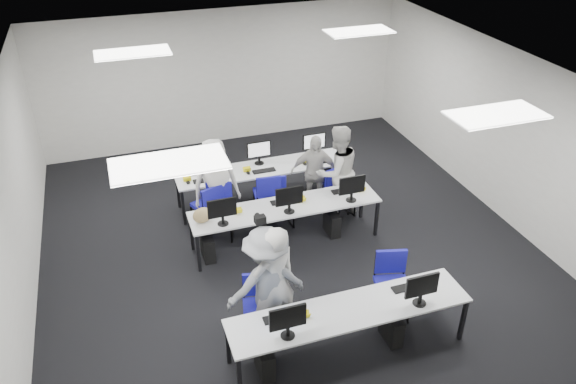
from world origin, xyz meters
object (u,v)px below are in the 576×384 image
object	(u,v)px
student_1	(337,172)
desk_mid	(286,209)
chair_2	(220,220)
student_0	(274,283)
student_2	(216,184)
photographer	(267,283)
chair_3	(279,211)
chair_4	(339,202)
chair_0	(260,318)
chair_5	(209,214)
chair_6	(267,203)
desk_front	(350,312)
student_3	(314,173)
chair_7	(337,195)
chair_1	(391,295)

from	to	relation	value
student_1	desk_mid	bearing A→B (deg)	16.10
chair_2	student_0	size ratio (longest dim) A/B	0.54
student_2	photographer	world-z (taller)	photographer
student_2	desk_mid	bearing A→B (deg)	-47.46
chair_3	chair_4	distance (m)	1.13
chair_0	desk_mid	bearing A→B (deg)	74.98
student_0	photographer	distance (m)	0.12
desk_mid	chair_5	bearing A→B (deg)	144.13
chair_6	student_2	size ratio (longest dim) A/B	0.56
student_1	student_2	xyz separation A→B (m)	(-2.14, 0.31, -0.04)
desk_front	student_3	bearing A→B (deg)	76.39
chair_7	student_3	distance (m)	0.63
student_1	photographer	size ratio (longest dim) A/B	1.03
chair_5	photographer	size ratio (longest dim) A/B	0.55
chair_5	student_0	distance (m)	2.89
desk_mid	chair_0	bearing A→B (deg)	-117.77
desk_mid	photographer	bearing A→B (deg)	-115.37
chair_0	student_2	xyz separation A→B (m)	(0.04, 2.82, 0.55)
desk_front	chair_4	size ratio (longest dim) A/B	3.65
desk_mid	student_2	size ratio (longest dim) A/B	1.91
chair_7	student_1	xyz separation A→B (m)	(-0.09, -0.14, 0.59)
chair_4	photographer	xyz separation A→B (m)	(-2.09, -2.41, 0.57)
chair_2	chair_3	bearing A→B (deg)	17.37
chair_2	chair_1	bearing A→B (deg)	-37.02
chair_5	student_0	bearing A→B (deg)	-103.69
chair_2	student_0	world-z (taller)	student_0
chair_6	student_0	bearing A→B (deg)	-97.46
chair_3	student_2	xyz separation A→B (m)	(-1.04, 0.33, 0.57)
chair_4	student_2	world-z (taller)	student_2
student_1	chair_1	bearing A→B (deg)	73.63
student_1	student_3	distance (m)	0.46
chair_4	chair_7	distance (m)	0.22
chair_3	photographer	distance (m)	2.71
desk_front	student_0	xyz separation A→B (m)	(-0.81, 0.62, 0.20)
chair_5	chair_6	xyz separation A→B (m)	(1.09, 0.03, 0.00)
chair_2	student_2	size ratio (longest dim) A/B	0.56
desk_front	chair_0	world-z (taller)	chair_0
chair_1	chair_7	size ratio (longest dim) A/B	1.06
chair_6	photographer	distance (m)	2.94
chair_6	student_1	bearing A→B (deg)	-5.42
chair_4	student_1	size ratio (longest dim) A/B	0.50
desk_front	chair_1	size ratio (longest dim) A/B	3.35
chair_2	chair_4	world-z (taller)	chair_2
desk_mid	student_1	bearing A→B (deg)	26.66
chair_2	chair_4	bearing A→B (deg)	16.06
chair_6	student_1	size ratio (longest dim) A/B	0.54
desk_front	chair_7	size ratio (longest dim) A/B	3.55
photographer	chair_6	bearing A→B (deg)	-110.83
chair_2	student_3	bearing A→B (deg)	27.37
chair_3	chair_5	xyz separation A→B (m)	(-1.22, 0.27, 0.02)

